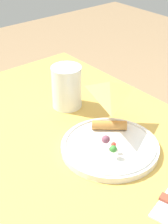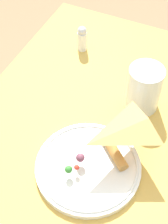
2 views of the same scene
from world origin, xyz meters
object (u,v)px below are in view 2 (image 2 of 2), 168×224
Objects in this scene: dining_table at (78,182)px; plate_pizza at (88,166)px; milk_glass at (144,89)px; salt_shaker at (82,38)px.

plate_pizza reaches higher than dining_table.
milk_glass is 1.53× the size of salt_shaker.
salt_shaker is at bearing -156.67° from dining_table.
dining_table is 8.86× the size of milk_glass.
salt_shaker is (-0.38, -0.19, 0.03)m from plate_pizza.
milk_glass is (-0.22, 0.08, 0.18)m from dining_table.
plate_pizza is (0.02, 0.03, 0.13)m from dining_table.
plate_pizza is at bearing 64.55° from dining_table.
salt_shaker is at bearing -153.23° from plate_pizza.
dining_table is at bearing -20.35° from milk_glass.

